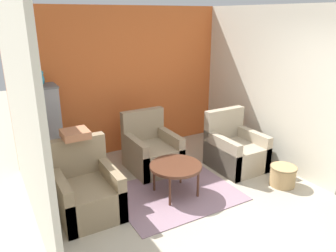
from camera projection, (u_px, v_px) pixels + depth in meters
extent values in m
plane|color=#B2A893|center=(234.00, 237.00, 3.89)|extent=(20.00, 20.00, 0.00)
cube|color=orange|center=(125.00, 81.00, 6.06)|extent=(3.98, 0.06, 2.66)
cube|color=beige|center=(23.00, 121.00, 3.82)|extent=(0.06, 3.13, 2.66)
cube|color=beige|center=(266.00, 86.00, 5.67)|extent=(0.06, 3.13, 2.66)
cube|color=gray|center=(176.00, 193.00, 4.82)|extent=(1.75, 1.38, 0.01)
cylinder|color=#512D1E|center=(176.00, 166.00, 4.68)|extent=(0.75, 0.75, 0.04)
cylinder|color=#512D1E|center=(170.00, 192.00, 4.45)|extent=(0.04, 0.04, 0.43)
cylinder|color=#512D1E|center=(198.00, 184.00, 4.67)|extent=(0.04, 0.04, 0.43)
cylinder|color=#512D1E|center=(154.00, 178.00, 4.84)|extent=(0.04, 0.04, 0.43)
cylinder|color=#512D1E|center=(181.00, 171.00, 5.06)|extent=(0.04, 0.04, 0.43)
cube|color=#8E7A5B|center=(88.00, 199.00, 4.27)|extent=(0.76, 0.86, 0.44)
cube|color=#8E7A5B|center=(77.00, 156.00, 4.41)|extent=(0.76, 0.14, 0.53)
cube|color=#8E7A5B|center=(62.00, 200.00, 4.09)|extent=(0.12, 0.86, 0.62)
cube|color=#8E7A5B|center=(111.00, 187.00, 4.39)|extent=(0.12, 0.86, 0.62)
cube|color=tan|center=(236.00, 156.00, 5.58)|extent=(0.76, 0.86, 0.44)
cube|color=tan|center=(224.00, 123.00, 5.71)|extent=(0.76, 0.14, 0.53)
cube|color=tan|center=(221.00, 155.00, 5.39)|extent=(0.12, 0.86, 0.62)
cube|color=tan|center=(250.00, 147.00, 5.70)|extent=(0.12, 0.86, 0.62)
cube|color=#9E896B|center=(153.00, 157.00, 5.52)|extent=(0.76, 0.86, 0.44)
cube|color=#9E896B|center=(143.00, 124.00, 5.66)|extent=(0.76, 0.14, 0.53)
cube|color=#9E896B|center=(135.00, 156.00, 5.34)|extent=(0.12, 0.86, 0.62)
cube|color=#9E896B|center=(169.00, 149.00, 5.65)|extent=(0.12, 0.86, 0.62)
cube|color=slate|center=(52.00, 171.00, 5.43)|extent=(0.50, 0.50, 0.09)
cube|color=#939399|center=(47.00, 130.00, 5.19)|extent=(0.41, 0.41, 1.36)
cube|color=slate|center=(42.00, 86.00, 4.96)|extent=(0.43, 0.43, 0.03)
ellipsoid|color=teal|center=(41.00, 80.00, 4.93)|extent=(0.11, 0.14, 0.18)
sphere|color=teal|center=(40.00, 73.00, 4.88)|extent=(0.10, 0.10, 0.10)
cone|color=gold|center=(41.00, 74.00, 4.85)|extent=(0.04, 0.04, 0.04)
cone|color=teal|center=(40.00, 80.00, 4.99)|extent=(0.06, 0.12, 0.15)
cylinder|color=beige|center=(89.00, 161.00, 5.65)|extent=(0.22, 0.22, 0.23)
cylinder|color=brown|center=(88.00, 149.00, 5.58)|extent=(0.03, 0.03, 0.20)
sphere|color=#337038|center=(87.00, 139.00, 5.51)|extent=(0.25, 0.25, 0.25)
sphere|color=#337038|center=(83.00, 141.00, 5.52)|extent=(0.15, 0.15, 0.15)
sphere|color=#337038|center=(91.00, 140.00, 5.54)|extent=(0.14, 0.14, 0.14)
cylinder|color=tan|center=(283.00, 176.00, 5.03)|extent=(0.38, 0.38, 0.31)
cylinder|color=olive|center=(284.00, 167.00, 4.98)|extent=(0.40, 0.40, 0.02)
cube|color=#B2704C|center=(75.00, 134.00, 4.31)|extent=(0.34, 0.34, 0.10)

